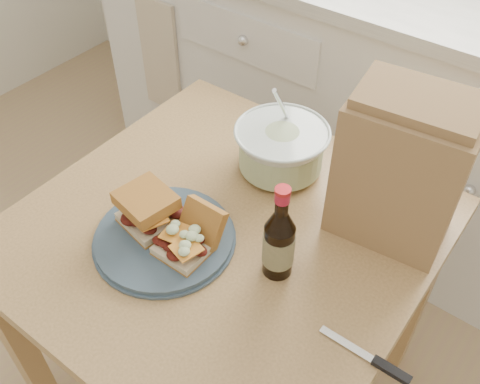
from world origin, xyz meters
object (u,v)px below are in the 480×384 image
Objects in this scene: dining_table at (224,256)px; plate at (164,238)px; paper_bag at (400,174)px; beer_bottle at (279,242)px; coleslaw_bowl at (281,150)px.

plate reaches higher than dining_table.
plate is at bearing -144.32° from paper_bag.
plate is 0.26m from beer_bottle.
paper_bag is at bearing 42.26° from plate.
paper_bag reaches higher than plate.
coleslaw_bowl is 1.00× the size of beer_bottle.
plate is (-0.07, -0.11, 0.11)m from dining_table.
coleslaw_bowl is at bearing 91.68° from dining_table.
plate is 0.35m from coleslaw_bowl.
paper_bag is (0.12, 0.24, 0.07)m from beer_bottle.
beer_bottle is at bearing 19.47° from plate.
dining_table is at bearing 175.47° from beer_bottle.
plate is 1.30× the size of coleslaw_bowl.
coleslaw_bowl is at bearing 128.00° from beer_bottle.
paper_bag is (0.36, 0.33, 0.15)m from plate.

